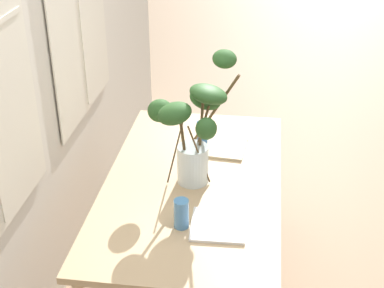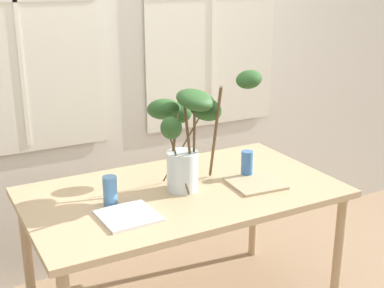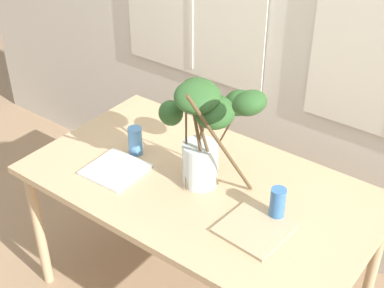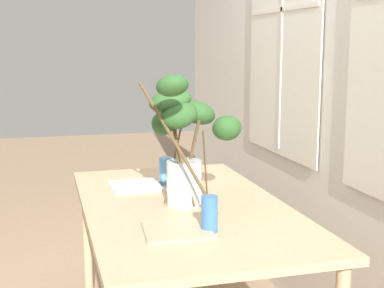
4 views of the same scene
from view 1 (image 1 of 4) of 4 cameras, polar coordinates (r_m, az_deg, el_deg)
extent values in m
cube|color=beige|center=(2.80, -16.67, 9.13)|extent=(4.99, 0.12, 2.86)
cube|color=tan|center=(2.89, 0.08, -4.07)|extent=(1.58, 0.90, 0.03)
cylinder|color=tan|center=(3.69, 7.61, -3.33)|extent=(0.05, 0.05, 0.73)
cylinder|color=tan|center=(3.76, -4.31, -2.48)|extent=(0.05, 0.05, 0.73)
cylinder|color=silver|center=(2.83, 0.09, -2.04)|extent=(0.16, 0.16, 0.20)
cylinder|color=silver|center=(2.87, 0.09, -3.15)|extent=(0.14, 0.14, 0.06)
cylinder|color=brown|center=(2.76, -0.81, -0.38)|extent=(0.10, 0.08, 0.40)
ellipsoid|color=#285123|center=(2.64, -1.79, 3.13)|extent=(0.24, 0.25, 0.16)
cylinder|color=brown|center=(2.74, 0.74, -1.13)|extent=(0.09, 0.11, 0.35)
ellipsoid|color=#285123|center=(2.61, 1.46, 1.58)|extent=(0.16, 0.15, 0.13)
cylinder|color=brown|center=(2.84, -1.56, -0.14)|extent=(0.18, 0.08, 0.35)
ellipsoid|color=#285123|center=(2.80, -3.25, 3.41)|extent=(0.19, 0.18, 0.14)
cylinder|color=brown|center=(2.77, 0.86, 0.60)|extent=(0.09, 0.05, 0.47)
ellipsoid|color=#285123|center=(2.68, 1.69, 5.11)|extent=(0.26, 0.26, 0.13)
cylinder|color=brown|center=(2.87, 1.71, 2.55)|extent=(0.14, 0.31, 0.56)
ellipsoid|color=#285123|center=(2.89, 3.34, 8.66)|extent=(0.18, 0.17, 0.13)
cylinder|color=brown|center=(2.82, 0.73, 0.44)|extent=(0.07, 0.12, 0.41)
ellipsoid|color=#285123|center=(2.77, 1.39, 4.64)|extent=(0.23, 0.24, 0.17)
cylinder|color=#4C84BC|center=(2.53, -1.12, -7.11)|extent=(0.07, 0.07, 0.14)
cylinder|color=#386BAD|center=(3.18, 1.11, 1.07)|extent=(0.06, 0.06, 0.14)
cube|color=white|center=(2.57, 2.70, -8.27)|extent=(0.26, 0.26, 0.01)
cube|color=tan|center=(3.18, 3.15, -0.32)|extent=(0.28, 0.28, 0.01)
camera|label=2|loc=(2.31, 60.56, 0.91)|focal=49.00mm
camera|label=3|loc=(3.76, 30.16, 24.37)|focal=50.98mm
camera|label=4|loc=(4.83, 11.54, 18.27)|focal=51.49mm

